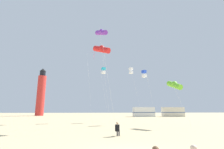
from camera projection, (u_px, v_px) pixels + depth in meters
kite_flyer_standing at (118, 129)px, 13.82m from camera, size 0.45×0.56×1.16m
kite_box_cyan at (104, 71)px, 31.29m from camera, size 1.72×1.46×9.89m
kite_tube_violet at (101, 32)px, 24.72m from camera, size 2.39×2.64×14.07m
kite_diamond_rainbow at (94, 56)px, 31.53m from camera, size 1.97×1.97×12.87m
kite_tube_lime at (174, 85)px, 21.69m from camera, size 2.23×2.66×5.99m
kite_box_white at (131, 71)px, 32.37m from camera, size 2.39×2.38×10.12m
kite_box_blue at (144, 74)px, 27.32m from camera, size 2.09×2.09×8.47m
kite_tube_scarlet at (102, 49)px, 20.60m from camera, size 2.92×2.85×10.17m
lighthouse_distant at (41, 93)px, 59.12m from camera, size 2.80×2.80×16.80m
rv_van_white at (144, 112)px, 50.58m from camera, size 6.49×2.47×2.80m
rv_van_cream at (173, 112)px, 50.73m from camera, size 6.59×2.79×2.80m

